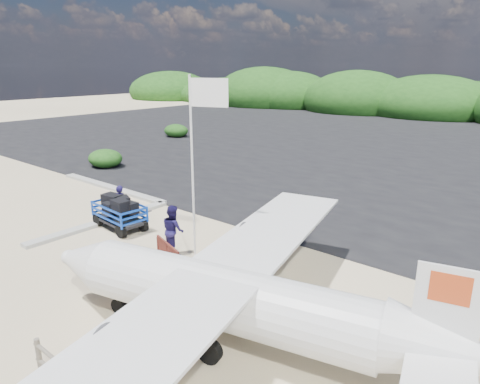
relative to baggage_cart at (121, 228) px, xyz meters
The scene contains 10 objects.
ground 3.76m from the baggage_cart, 25.89° to the right, with size 160.00×160.00×0.00m, color beige.
asphalt_apron 28.56m from the baggage_cart, 83.20° to the left, with size 90.00×50.00×0.04m, color #B2B2B2, non-canonical shape.
lagoon 5.62m from the baggage_cart, behind, with size 9.00×7.00×0.40m, color #B2B2B2, non-canonical shape.
vegetation_band 53.47m from the baggage_cart, 86.38° to the left, with size 124.00×8.00×4.40m, color #B2B2B2, non-canonical shape.
baggage_cart is the anchor object (origin of this frame).
flagpole 5.14m from the baggage_cart, ahead, with size 1.30×0.54×6.51m, color white, non-canonical shape.
signboard 5.59m from the baggage_cart, 19.55° to the right, with size 1.72×0.16×1.42m, color maroon, non-canonical shape.
crew_a 1.12m from the baggage_cart, 138.02° to the left, with size 0.63×0.42×1.74m, color #181244.
crew_b 3.81m from the baggage_cart, ahead, with size 0.91×0.71×1.88m, color #181244.
aircraft_small 30.30m from the baggage_cart, 99.63° to the left, with size 6.76×6.76×2.43m, color #B2B2B2, non-canonical shape.
Camera 1 is at (11.58, -8.37, 6.76)m, focal length 32.00 mm.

